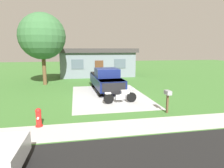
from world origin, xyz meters
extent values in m
plane|color=#3A6B2D|center=(0.00, 0.00, 0.00)|extent=(80.00, 80.00, 0.00)
cube|color=#A5A5A5|center=(0.00, 0.00, 0.00)|extent=(5.40, 8.00, 0.01)
cube|color=#ADADA8|center=(0.00, -6.00, 0.00)|extent=(36.00, 1.80, 0.01)
cylinder|color=black|center=(1.15, -2.03, 0.33)|extent=(0.67, 0.17, 0.66)
cylinder|color=black|center=(-0.40, -2.15, 0.33)|extent=(0.67, 0.17, 0.66)
cube|color=silver|center=(0.35, -2.09, 0.42)|extent=(0.58, 0.30, 0.32)
cube|color=silver|center=(0.70, -2.07, 0.72)|extent=(0.54, 0.30, 0.24)
cube|color=black|center=(0.05, -2.12, 0.70)|extent=(0.62, 0.32, 0.12)
cube|color=silver|center=(-0.40, -2.15, 0.70)|extent=(0.49, 0.23, 0.08)
cylinder|color=silver|center=(1.15, -2.03, 0.70)|extent=(0.33, 0.08, 0.77)
cylinder|color=silver|center=(1.15, -2.03, 1.02)|extent=(0.09, 0.70, 0.04)
sphere|color=silver|center=(1.27, -2.03, 0.88)|extent=(0.16, 0.16, 0.16)
cylinder|color=black|center=(0.97, 0.18, 0.42)|extent=(0.34, 0.85, 0.84)
cylinder|color=black|center=(-0.67, 0.10, 0.42)|extent=(0.34, 0.85, 0.84)
cylinder|color=black|center=(0.80, 3.67, 0.42)|extent=(0.34, 0.85, 0.84)
cylinder|color=black|center=(-0.84, 3.59, 0.42)|extent=(0.34, 0.85, 0.84)
cube|color=#141E51|center=(0.06, 1.93, 0.80)|extent=(2.26, 5.69, 0.80)
cube|color=#141E51|center=(0.15, 0.09, 1.10)|extent=(1.99, 1.99, 0.20)
cube|color=#141E51|center=(0.08, 1.54, 1.55)|extent=(1.89, 1.98, 0.70)
cube|color=#3F4C56|center=(0.12, 0.74, 1.45)|extent=(1.71, 0.24, 0.60)
cube|color=black|center=(-0.01, 3.48, 1.05)|extent=(2.01, 2.49, 0.50)
cube|color=black|center=(0.19, -0.84, 0.80)|extent=(1.70, 0.18, 0.64)
cylinder|color=red|center=(-4.14, -5.21, 0.35)|extent=(0.24, 0.24, 0.70)
sphere|color=red|center=(-4.14, -5.21, 0.74)|extent=(0.26, 0.26, 0.26)
cylinder|color=silver|center=(-4.14, -5.07, 0.45)|extent=(0.10, 0.12, 0.10)
cylinder|color=silver|center=(-4.14, -5.35, 0.45)|extent=(0.10, 0.12, 0.10)
cylinder|color=red|center=(-4.14, -5.21, 0.03)|extent=(0.32, 0.32, 0.06)
cylinder|color=black|center=(-4.83, -7.89, 0.32)|extent=(0.65, 0.24, 0.64)
cube|color=#4C3823|center=(2.47, -4.49, 0.55)|extent=(0.10, 0.10, 1.10)
cube|color=gray|center=(2.47, -4.49, 1.15)|extent=(0.26, 0.48, 0.22)
cylinder|color=brown|center=(-5.41, 5.63, 1.55)|extent=(0.36, 0.36, 3.11)
sphere|color=#346237|center=(-5.41, 5.63, 4.63)|extent=(4.34, 4.34, 4.34)
cube|color=slate|center=(0.32, 11.37, 1.50)|extent=(9.00, 5.00, 3.00)
cube|color=#383333|center=(0.32, 11.37, 3.25)|extent=(9.60, 5.60, 0.50)
cube|color=#4C2D19|center=(0.32, 8.84, 1.05)|extent=(1.00, 0.08, 2.10)
cube|color=#4C5966|center=(-2.20, 8.84, 1.70)|extent=(1.40, 0.06, 1.10)
cube|color=#4C5966|center=(2.84, 8.84, 1.70)|extent=(1.40, 0.06, 1.10)
camera|label=1|loc=(-2.41, -14.07, 3.51)|focal=31.25mm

